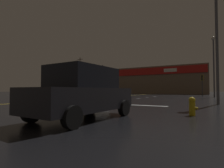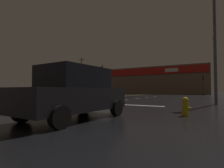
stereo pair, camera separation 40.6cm
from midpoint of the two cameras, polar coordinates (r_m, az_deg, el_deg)
The scene contains 11 objects.
ground_plane at distance 24.47m, azimuth -4.36°, elevation -4.44°, with size 200.00×200.00×0.00m, color black.
road_markings at distance 22.22m, azimuth -4.54°, elevation -4.68°, with size 16.73×60.00×0.01m.
traffic_signal_median at distance 25.86m, azimuth -6.37°, elevation 3.60°, with size 3.40×0.36×4.63m.
traffic_signal_corner_northwest at distance 41.24m, azimuth -10.32°, elevation -0.33°, with size 0.42×0.36×3.04m.
traffic_signal_corner_northeast at distance 32.34m, azimuth 27.04°, elevation 1.02°, with size 0.42×0.36×3.58m.
streetlight_near_right at distance 15.62m, azimuth 30.32°, elevation 15.47°, with size 0.56×0.56×8.78m.
streetlight_median_approach at distance 29.27m, azimuth 29.92°, elevation 7.39°, with size 0.56×0.56×8.82m.
fire_hydrant at distance 7.87m, azimuth 23.37°, elevation -6.53°, with size 0.35×0.26×0.76m.
parked_car at distance 6.50m, azimuth -11.11°, elevation -2.79°, with size 2.19×4.38×1.88m.
building_backdrop at distance 52.76m, azimuth 14.37°, elevation 0.97°, with size 26.63×10.23×7.43m.
utility_pole_row at distance 46.94m, azimuth 10.30°, elevation 3.88°, with size 47.33×0.26×11.66m.
Camera 1 is at (13.37, -20.46, 1.04)m, focal length 28.00 mm.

